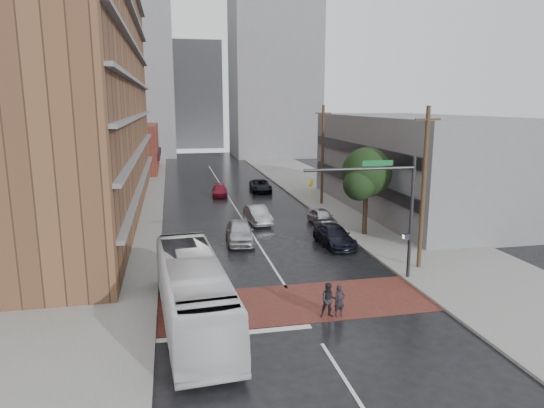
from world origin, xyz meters
TOP-DOWN VIEW (x-y plane):
  - ground at (0.00, 0.00)m, footprint 160.00×160.00m
  - crosswalk at (0.00, 0.50)m, footprint 14.00×5.00m
  - sidewalk_west at (-11.50, 25.00)m, footprint 9.00×90.00m
  - sidewalk_east at (11.50, 25.00)m, footprint 9.00×90.00m
  - apartment_block at (-14.00, 24.00)m, footprint 10.00×44.00m
  - storefront_west at (-12.00, 54.00)m, footprint 8.00×16.00m
  - building_east at (16.50, 20.00)m, footprint 11.00×26.00m
  - distant_tower_west at (-14.00, 78.00)m, footprint 18.00×16.00m
  - distant_tower_east at (14.00, 72.00)m, footprint 16.00×14.00m
  - distant_tower_center at (0.00, 95.00)m, footprint 12.00×10.00m
  - street_tree at (8.52, 12.03)m, footprint 4.20×4.10m
  - signal_mast at (5.85, 2.50)m, footprint 6.50×0.30m
  - utility_pole_near at (8.80, 4.00)m, footprint 1.60×0.26m
  - utility_pole_far at (8.80, 24.00)m, footprint 1.60×0.26m
  - transit_bus at (-5.28, -1.00)m, footprint 3.53×11.70m
  - pedestrian_a at (1.65, -1.50)m, footprint 0.61×0.45m
  - pedestrian_b at (1.12, -1.50)m, footprint 0.93×0.77m
  - car_travel_a at (-1.29, 12.12)m, footprint 2.34×5.07m
  - car_travel_b at (1.06, 17.66)m, footprint 1.96×4.62m
  - car_travel_c at (-0.87, 30.98)m, footprint 2.00×4.23m
  - suv_travel at (4.11, 32.77)m, footprint 2.62×5.13m
  - car_parked_near at (5.25, 10.00)m, footprint 1.70×3.91m
  - car_parked_mid at (5.33, 10.00)m, footprint 2.28×5.05m
  - car_parked_far at (6.30, 16.00)m, footprint 1.86×4.11m

SIDE VIEW (x-z plane):
  - ground at x=0.00m, z-range 0.00..0.00m
  - crosswalk at x=0.00m, z-range 0.00..0.02m
  - sidewalk_west at x=-11.50m, z-range 0.00..0.15m
  - sidewalk_east at x=11.50m, z-range 0.00..0.15m
  - car_travel_c at x=-0.87m, z-range 0.00..1.19m
  - car_parked_near at x=5.25m, z-range 0.00..1.25m
  - car_parked_far at x=6.30m, z-range 0.00..1.37m
  - suv_travel at x=4.11m, z-range 0.00..1.39m
  - car_parked_mid at x=5.33m, z-range 0.00..1.44m
  - car_travel_b at x=1.06m, z-range 0.00..1.48m
  - pedestrian_a at x=1.65m, z-range 0.00..1.56m
  - car_travel_a at x=-1.29m, z-range 0.00..1.68m
  - pedestrian_b at x=1.12m, z-range 0.00..1.73m
  - transit_bus at x=-5.28m, z-range 0.00..3.21m
  - storefront_west at x=-12.00m, z-range 0.00..7.00m
  - building_east at x=16.50m, z-range 0.00..9.00m
  - signal_mast at x=5.85m, z-range 1.13..8.33m
  - street_tree at x=8.52m, z-range 1.28..8.18m
  - utility_pole_near at x=8.80m, z-range 0.14..10.14m
  - utility_pole_far at x=8.80m, z-range 0.14..10.14m
  - distant_tower_center at x=0.00m, z-range 0.00..24.00m
  - apartment_block at x=-14.00m, z-range 0.00..28.00m
  - distant_tower_west at x=-14.00m, z-range 0.00..32.00m
  - distant_tower_east at x=14.00m, z-range 0.00..36.00m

